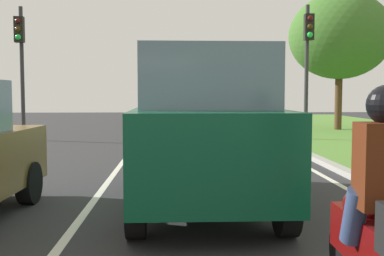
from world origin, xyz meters
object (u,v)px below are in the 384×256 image
at_px(traffic_light_near_right, 308,50).
at_px(tree_roadside_far, 340,36).
at_px(car_suv_ahead, 203,128).
at_px(traffic_light_overhead_left, 21,52).

distance_m(traffic_light_near_right, tree_roadside_far, 5.33).
height_order(car_suv_ahead, traffic_light_near_right, traffic_light_near_right).
distance_m(car_suv_ahead, traffic_light_near_right, 10.67).
relative_size(traffic_light_near_right, tree_roadside_far, 0.78).
bearing_deg(car_suv_ahead, traffic_light_overhead_left, 119.54).
bearing_deg(traffic_light_overhead_left, car_suv_ahead, -60.04).
xyz_separation_m(traffic_light_overhead_left, tree_roadside_far, (12.82, 3.90, 1.08)).
distance_m(car_suv_ahead, tree_roadside_far, 15.97).
height_order(traffic_light_near_right, tree_roadside_far, tree_roadside_far).
xyz_separation_m(traffic_light_near_right, tree_roadside_far, (2.71, 4.46, 1.04)).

